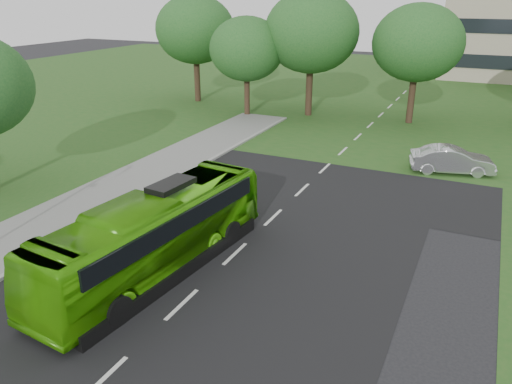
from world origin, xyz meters
TOP-DOWN VIEW (x-y plane):
  - ground at (0.00, 0.00)m, footprint 160.00×160.00m
  - street_surfaces at (-0.38, 22.75)m, footprint 120.00×120.00m
  - tree_park_a at (-10.66, 24.79)m, footprint 6.30×6.30m
  - tree_park_b at (-5.85, 27.26)m, footprint 7.94×7.94m
  - tree_park_c at (2.71, 28.19)m, footprint 7.12×7.12m
  - tree_park_f at (-17.92, 28.38)m, footprint 7.51×7.51m
  - bus at (-2.18, -0.36)m, footprint 3.70×11.27m
  - sedan at (7.09, 16.55)m, footprint 5.07×2.85m

SIDE VIEW (x-z plane):
  - ground at x=0.00m, z-range 0.00..0.00m
  - street_surfaces at x=-0.38m, z-range -0.05..0.10m
  - sedan at x=7.09m, z-range 0.00..1.58m
  - bus at x=-2.18m, z-range 0.00..3.08m
  - tree_park_a at x=-10.66m, z-range 1.49..9.87m
  - tree_park_c at x=2.71m, z-range 1.69..11.14m
  - tree_park_f at x=-17.92m, z-range 1.80..11.83m
  - tree_park_b at x=-5.85m, z-range 1.82..12.23m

